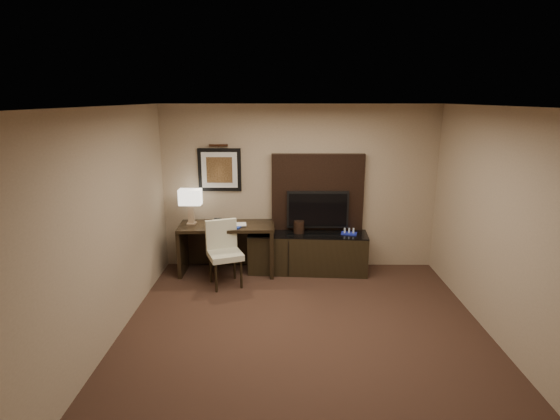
{
  "coord_description": "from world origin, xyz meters",
  "views": [
    {
      "loc": [
        -0.25,
        -4.56,
        2.79
      ],
      "look_at": [
        -0.31,
        1.8,
        1.15
      ],
      "focal_mm": 28.0,
      "sensor_mm": 36.0,
      "label": 1
    }
  ],
  "objects_px": {
    "desk_phone": "(215,222)",
    "ice_bucket": "(299,227)",
    "desk": "(228,249)",
    "desk_chair": "(225,254)",
    "minibar_tray": "(349,231)",
    "tv": "(318,210)",
    "credenza": "(308,252)",
    "table_lamp": "(191,208)"
  },
  "relations": [
    {
      "from": "desk_phone",
      "to": "minibar_tray",
      "type": "relative_size",
      "value": 0.83
    },
    {
      "from": "tv",
      "to": "desk",
      "type": "bearing_deg",
      "value": -172.62
    },
    {
      "from": "desk_phone",
      "to": "ice_bucket",
      "type": "height_order",
      "value": "desk_phone"
    },
    {
      "from": "ice_bucket",
      "to": "table_lamp",
      "type": "bearing_deg",
      "value": -178.96
    },
    {
      "from": "desk",
      "to": "credenza",
      "type": "relative_size",
      "value": 0.79
    },
    {
      "from": "tv",
      "to": "desk_phone",
      "type": "distance_m",
      "value": 1.67
    },
    {
      "from": "table_lamp",
      "to": "minibar_tray",
      "type": "relative_size",
      "value": 2.1
    },
    {
      "from": "credenza",
      "to": "table_lamp",
      "type": "relative_size",
      "value": 3.69
    },
    {
      "from": "credenza",
      "to": "table_lamp",
      "type": "height_order",
      "value": "table_lamp"
    },
    {
      "from": "desk",
      "to": "desk_phone",
      "type": "bearing_deg",
      "value": -166.03
    },
    {
      "from": "tv",
      "to": "ice_bucket",
      "type": "bearing_deg",
      "value": -159.86
    },
    {
      "from": "tv",
      "to": "desk_chair",
      "type": "relative_size",
      "value": 1.0
    },
    {
      "from": "desk",
      "to": "table_lamp",
      "type": "height_order",
      "value": "table_lamp"
    },
    {
      "from": "tv",
      "to": "ice_bucket",
      "type": "height_order",
      "value": "tv"
    },
    {
      "from": "tv",
      "to": "ice_bucket",
      "type": "distance_m",
      "value": 0.42
    },
    {
      "from": "ice_bucket",
      "to": "minibar_tray",
      "type": "distance_m",
      "value": 0.81
    },
    {
      "from": "desk",
      "to": "desk_phone",
      "type": "distance_m",
      "value": 0.49
    },
    {
      "from": "tv",
      "to": "minibar_tray",
      "type": "bearing_deg",
      "value": -19.51
    },
    {
      "from": "credenza",
      "to": "tv",
      "type": "height_order",
      "value": "tv"
    },
    {
      "from": "credenza",
      "to": "minibar_tray",
      "type": "distance_m",
      "value": 0.76
    },
    {
      "from": "desk",
      "to": "desk_phone",
      "type": "height_order",
      "value": "desk_phone"
    },
    {
      "from": "desk",
      "to": "ice_bucket",
      "type": "xyz_separation_m",
      "value": [
        1.16,
        0.08,
        0.35
      ]
    },
    {
      "from": "ice_bucket",
      "to": "minibar_tray",
      "type": "xyz_separation_m",
      "value": [
        0.81,
        -0.07,
        -0.05
      ]
    },
    {
      "from": "minibar_tray",
      "to": "ice_bucket",
      "type": "bearing_deg",
      "value": 175.34
    },
    {
      "from": "minibar_tray",
      "to": "desk_phone",
      "type": "bearing_deg",
      "value": -178.3
    },
    {
      "from": "desk",
      "to": "desk_chair",
      "type": "bearing_deg",
      "value": -88.94
    },
    {
      "from": "table_lamp",
      "to": "minibar_tray",
      "type": "distance_m",
      "value": 2.57
    },
    {
      "from": "desk_chair",
      "to": "desk_phone",
      "type": "xyz_separation_m",
      "value": [
        -0.2,
        0.47,
        0.37
      ]
    },
    {
      "from": "table_lamp",
      "to": "desk_phone",
      "type": "height_order",
      "value": "table_lamp"
    },
    {
      "from": "desk_phone",
      "to": "ice_bucket",
      "type": "xyz_separation_m",
      "value": [
        1.34,
        0.13,
        -0.11
      ]
    },
    {
      "from": "table_lamp",
      "to": "desk_phone",
      "type": "distance_m",
      "value": 0.46
    },
    {
      "from": "tv",
      "to": "desk_chair",
      "type": "xyz_separation_m",
      "value": [
        -1.44,
        -0.71,
        -0.52
      ]
    },
    {
      "from": "desk_chair",
      "to": "table_lamp",
      "type": "height_order",
      "value": "table_lamp"
    },
    {
      "from": "desk_chair",
      "to": "minibar_tray",
      "type": "height_order",
      "value": "desk_chair"
    },
    {
      "from": "ice_bucket",
      "to": "desk",
      "type": "bearing_deg",
      "value": -176.15
    },
    {
      "from": "tv",
      "to": "desk_chair",
      "type": "distance_m",
      "value": 1.68
    },
    {
      "from": "desk",
      "to": "minibar_tray",
      "type": "xyz_separation_m",
      "value": [
        1.97,
        0.01,
        0.3
      ]
    },
    {
      "from": "tv",
      "to": "table_lamp",
      "type": "xyz_separation_m",
      "value": [
        -2.04,
        -0.14,
        0.05
      ]
    },
    {
      "from": "desk",
      "to": "minibar_tray",
      "type": "bearing_deg",
      "value": -1.96
    },
    {
      "from": "desk",
      "to": "desk_chair",
      "type": "height_order",
      "value": "desk_chair"
    },
    {
      "from": "desk_chair",
      "to": "minibar_tray",
      "type": "xyz_separation_m",
      "value": [
        1.94,
        0.53,
        0.2
      ]
    },
    {
      "from": "desk_phone",
      "to": "desk_chair",
      "type": "bearing_deg",
      "value": -61.79
    }
  ]
}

